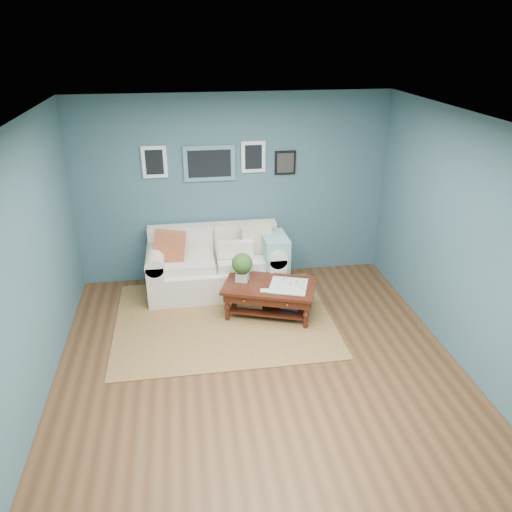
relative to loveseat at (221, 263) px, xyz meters
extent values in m
plane|color=brown|center=(0.25, -2.03, -0.41)|extent=(5.00, 5.00, 0.00)
plane|color=white|center=(0.25, -2.03, 2.29)|extent=(5.00, 5.00, 0.00)
cube|color=#3C5B67|center=(0.25, 0.47, 0.94)|extent=(4.50, 0.02, 2.70)
cube|color=#3C5B67|center=(0.25, -4.53, 0.94)|extent=(4.50, 0.02, 2.70)
cube|color=#3C5B67|center=(-2.00, -2.03, 0.94)|extent=(0.02, 5.00, 2.70)
cube|color=#3C5B67|center=(2.50, -2.03, 0.94)|extent=(0.02, 5.00, 2.70)
cube|color=slate|center=(-0.09, 0.45, 1.34)|extent=(0.72, 0.03, 0.50)
cube|color=black|center=(-0.09, 0.43, 1.34)|extent=(0.60, 0.01, 0.38)
cube|color=white|center=(-0.84, 0.45, 1.39)|extent=(0.34, 0.03, 0.44)
cube|color=white|center=(0.53, 0.45, 1.41)|extent=(0.34, 0.03, 0.44)
cube|color=black|center=(0.99, 0.45, 1.31)|extent=(0.30, 0.03, 0.34)
cube|color=brown|center=(-0.06, -0.83, -0.40)|extent=(2.78, 2.22, 0.01)
cube|color=#EFE0CD|center=(-0.09, -0.04, -0.20)|extent=(1.41, 0.88, 0.42)
cube|color=#EFE0CD|center=(-0.09, 0.30, 0.25)|extent=(1.85, 0.22, 0.48)
cube|color=#EFE0CD|center=(-0.91, -0.04, -0.10)|extent=(0.24, 0.88, 0.62)
cube|color=#EFE0CD|center=(0.74, -0.04, -0.10)|extent=(0.24, 0.88, 0.62)
cylinder|color=#EFE0CD|center=(-0.91, -0.04, 0.21)|extent=(0.26, 0.88, 0.26)
cylinder|color=#EFE0CD|center=(0.74, -0.04, 0.21)|extent=(0.26, 0.88, 0.26)
cube|color=#EFE0CD|center=(-0.46, -0.10, 0.07)|extent=(0.72, 0.56, 0.13)
cube|color=#EFE0CD|center=(0.29, -0.10, 0.07)|extent=(0.72, 0.56, 0.13)
cube|color=#EFE0CD|center=(-0.46, 0.18, 0.32)|extent=(0.72, 0.12, 0.36)
cube|color=#EFE0CD|center=(0.29, 0.18, 0.32)|extent=(0.72, 0.12, 0.36)
cube|color=#BC3F22|center=(-0.70, -0.09, 0.36)|extent=(0.48, 0.17, 0.47)
cube|color=silver|center=(0.51, -0.02, 0.36)|extent=(0.47, 0.18, 0.46)
cube|color=beige|center=(0.19, -0.14, 0.27)|extent=(0.50, 0.12, 0.24)
cube|color=#77ADAE|center=(0.74, -0.16, 0.05)|extent=(0.34, 0.55, 0.80)
cube|color=#340C0A|center=(0.56, -0.79, 0.01)|extent=(1.34, 1.04, 0.04)
cube|color=#340C0A|center=(0.56, -0.79, -0.07)|extent=(1.24, 0.94, 0.12)
cube|color=#340C0A|center=(0.56, -0.79, -0.30)|extent=(1.11, 0.81, 0.02)
sphere|color=gold|center=(0.20, -1.00, -0.07)|extent=(0.03, 0.03, 0.03)
sphere|color=gold|center=(0.71, -1.18, -0.07)|extent=(0.03, 0.03, 0.03)
cylinder|color=#340C0A|center=(-0.01, -0.87, -0.21)|extent=(0.06, 0.06, 0.40)
cylinder|color=#340C0A|center=(0.95, -1.21, -0.21)|extent=(0.06, 0.06, 0.40)
cylinder|color=#340C0A|center=(0.17, -0.37, -0.21)|extent=(0.06, 0.06, 0.40)
cylinder|color=#340C0A|center=(1.13, -0.71, -0.21)|extent=(0.06, 0.06, 0.40)
cube|color=beige|center=(0.22, -0.62, 0.09)|extent=(0.20, 0.20, 0.12)
sphere|color=#204412|center=(0.22, -0.62, 0.28)|extent=(0.27, 0.27, 0.27)
cube|color=beige|center=(0.79, -0.87, 0.04)|extent=(0.60, 0.60, 0.01)
cube|color=#B2864E|center=(0.33, -0.71, -0.19)|extent=(0.39, 0.33, 0.20)
cube|color=#27509A|center=(0.82, -0.86, -0.23)|extent=(0.28, 0.24, 0.11)
camera|label=1|loc=(-0.49, -6.42, 3.08)|focal=35.00mm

